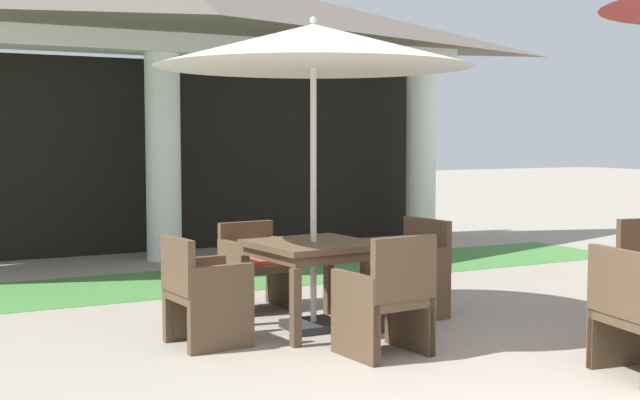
{
  "coord_description": "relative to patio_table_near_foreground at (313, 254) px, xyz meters",
  "views": [
    {
      "loc": [
        -3.39,
        -2.92,
        1.61
      ],
      "look_at": [
        -0.11,
        3.22,
        1.09
      ],
      "focal_mm": 47.65,
      "sensor_mm": 36.0,
      "label": 1
    }
  ],
  "objects": [
    {
      "name": "background_pavilion",
      "position": [
        0.15,
        4.59,
        2.36
      ],
      "size": [
        9.31,
        2.88,
        3.84
      ],
      "color": "white",
      "rests_on": "ground"
    },
    {
      "name": "patio_chair_near_foreground_west",
      "position": [
        -1.0,
        -0.08,
        -0.24
      ],
      "size": [
        0.58,
        0.58,
        0.85
      ],
      "rotation": [
        0.0,
        0.0,
        -1.49
      ],
      "color": "brown",
      "rests_on": "ground"
    },
    {
      "name": "patio_chair_near_foreground_east",
      "position": [
        1.0,
        0.08,
        -0.23
      ],
      "size": [
        0.6,
        0.67,
        0.87
      ],
      "rotation": [
        0.0,
        0.0,
        -4.63
      ],
      "color": "brown",
      "rests_on": "ground"
    },
    {
      "name": "patio_chair_near_foreground_north",
      "position": [
        -0.08,
        0.99,
        -0.24
      ],
      "size": [
        0.62,
        0.59,
        0.8
      ],
      "rotation": [
        0.0,
        0.0,
        -3.06
      ],
      "color": "brown",
      "rests_on": "ground"
    },
    {
      "name": "patio_chair_near_foreground_south",
      "position": [
        0.08,
        -1.0,
        -0.23
      ],
      "size": [
        0.61,
        0.59,
        0.9
      ],
      "rotation": [
        0.0,
        0.0,
        0.08
      ],
      "color": "brown",
      "rests_on": "ground"
    },
    {
      "name": "patio_umbrella_near_foreground",
      "position": [
        0.0,
        0.0,
        1.69
      ],
      "size": [
        2.6,
        2.6,
        2.58
      ],
      "color": "#2D2D2D",
      "rests_on": "ground"
    },
    {
      "name": "patio_table_near_foreground",
      "position": [
        0.0,
        0.0,
        0.0
      ],
      "size": [
        1.01,
        1.01,
        0.74
      ],
      "rotation": [
        0.0,
        0.0,
        0.08
      ],
      "color": "brown",
      "rests_on": "ground"
    },
    {
      "name": "terracotta_urn",
      "position": [
        1.8,
        1.63,
        -0.48
      ],
      "size": [
        0.35,
        0.35,
        0.38
      ],
      "color": "brown",
      "rests_on": "ground"
    },
    {
      "name": "lawn_strip",
      "position": [
        0.15,
        2.72,
        -0.63
      ],
      "size": [
        11.11,
        1.74,
        0.01
      ],
      "primitive_type": "cube",
      "color": "#47843D",
      "rests_on": "ground"
    }
  ]
}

